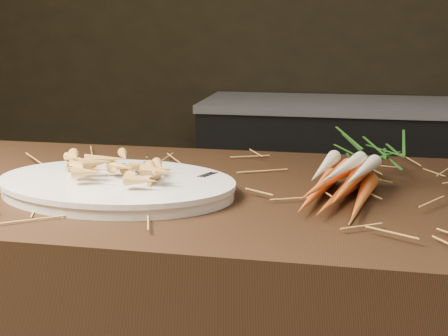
% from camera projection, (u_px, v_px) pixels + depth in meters
% --- Properties ---
extents(back_counter, '(1.82, 0.62, 0.84)m').
position_uv_depth(back_counter, '(375.00, 181.00, 2.96)').
color(back_counter, black).
rests_on(back_counter, ground).
extents(straw_bedding, '(1.40, 0.60, 0.02)m').
position_uv_depth(straw_bedding, '(303.00, 187.00, 1.11)').
color(straw_bedding, olive).
rests_on(straw_bedding, main_counter).
extents(root_veg_bunch, '(0.25, 0.49, 0.09)m').
position_uv_depth(root_veg_bunch, '(357.00, 166.00, 1.13)').
color(root_veg_bunch, '#CE521A').
rests_on(root_veg_bunch, main_counter).
extents(serving_platter, '(0.48, 0.33, 0.02)m').
position_uv_depth(serving_platter, '(116.00, 187.00, 1.09)').
color(serving_platter, white).
rests_on(serving_platter, main_counter).
extents(roasted_veg_heap, '(0.24, 0.18, 0.05)m').
position_uv_depth(roasted_veg_heap, '(115.00, 168.00, 1.08)').
color(roasted_veg_heap, '#C1803C').
rests_on(roasted_veg_heap, serving_platter).
extents(serving_fork, '(0.09, 0.16, 0.00)m').
position_uv_depth(serving_fork, '(195.00, 189.00, 1.03)').
color(serving_fork, silver).
rests_on(serving_fork, serving_platter).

